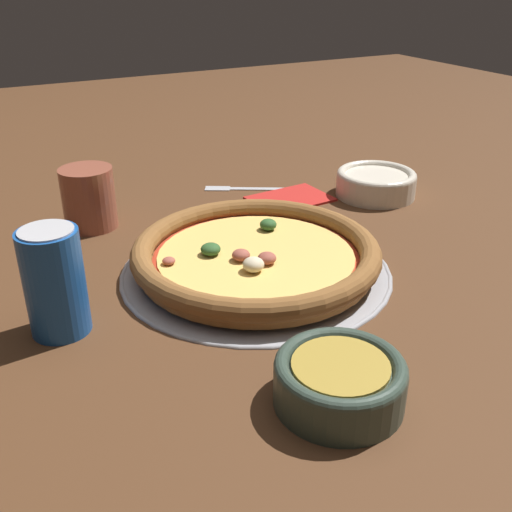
{
  "coord_description": "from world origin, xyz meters",
  "views": [
    {
      "loc": [
        0.33,
        0.63,
        0.38
      ],
      "look_at": [
        0.0,
        0.0,
        0.02
      ],
      "focal_mm": 42.0,
      "sensor_mm": 36.0,
      "label": 1
    }
  ],
  "objects_px": {
    "napkin": "(290,198)",
    "beverage_can": "(54,282)",
    "drinking_cup": "(89,198)",
    "bowl_far": "(376,182)",
    "fork": "(251,188)",
    "pizza": "(256,254)",
    "pizza_tray": "(256,269)",
    "bowl_near": "(340,380)"
  },
  "relations": [
    {
      "from": "beverage_can",
      "to": "bowl_far",
      "type": "bearing_deg",
      "value": -163.15
    },
    {
      "from": "drinking_cup",
      "to": "beverage_can",
      "type": "bearing_deg",
      "value": 69.34
    },
    {
      "from": "bowl_far",
      "to": "beverage_can",
      "type": "bearing_deg",
      "value": 16.85
    },
    {
      "from": "pizza_tray",
      "to": "bowl_far",
      "type": "relative_size",
      "value": 2.62
    },
    {
      "from": "pizza_tray",
      "to": "drinking_cup",
      "type": "xyz_separation_m",
      "value": [
        0.16,
        -0.25,
        0.04
      ]
    },
    {
      "from": "pizza_tray",
      "to": "bowl_near",
      "type": "relative_size",
      "value": 2.92
    },
    {
      "from": "bowl_far",
      "to": "beverage_can",
      "type": "height_order",
      "value": "beverage_can"
    },
    {
      "from": "bowl_far",
      "to": "beverage_can",
      "type": "relative_size",
      "value": 1.11
    },
    {
      "from": "bowl_far",
      "to": "fork",
      "type": "height_order",
      "value": "bowl_far"
    },
    {
      "from": "pizza",
      "to": "bowl_far",
      "type": "relative_size",
      "value": 2.39
    },
    {
      "from": "pizza_tray",
      "to": "fork",
      "type": "distance_m",
      "value": 0.32
    },
    {
      "from": "pizza",
      "to": "napkin",
      "type": "bearing_deg",
      "value": -130.66
    },
    {
      "from": "bowl_near",
      "to": "fork",
      "type": "xyz_separation_m",
      "value": [
        -0.2,
        -0.55,
        -0.02
      ]
    },
    {
      "from": "bowl_far",
      "to": "beverage_can",
      "type": "xyz_separation_m",
      "value": [
        0.58,
        0.18,
        0.04
      ]
    },
    {
      "from": "pizza_tray",
      "to": "fork",
      "type": "bearing_deg",
      "value": -116.23
    },
    {
      "from": "bowl_near",
      "to": "pizza_tray",
      "type": "bearing_deg",
      "value": -101.52
    },
    {
      "from": "bowl_near",
      "to": "bowl_far",
      "type": "relative_size",
      "value": 0.9
    },
    {
      "from": "drinking_cup",
      "to": "napkin",
      "type": "relative_size",
      "value": 0.68
    },
    {
      "from": "bowl_near",
      "to": "drinking_cup",
      "type": "relative_size",
      "value": 1.31
    },
    {
      "from": "pizza",
      "to": "drinking_cup",
      "type": "distance_m",
      "value": 0.3
    },
    {
      "from": "pizza",
      "to": "drinking_cup",
      "type": "relative_size",
      "value": 3.48
    },
    {
      "from": "beverage_can",
      "to": "pizza",
      "type": "bearing_deg",
      "value": -175.33
    },
    {
      "from": "bowl_near",
      "to": "bowl_far",
      "type": "bearing_deg",
      "value": -131.55
    },
    {
      "from": "bowl_near",
      "to": "beverage_can",
      "type": "relative_size",
      "value": 1.0
    },
    {
      "from": "drinking_cup",
      "to": "fork",
      "type": "distance_m",
      "value": 0.3
    },
    {
      "from": "fork",
      "to": "bowl_far",
      "type": "bearing_deg",
      "value": 173.4
    },
    {
      "from": "drinking_cup",
      "to": "napkin",
      "type": "distance_m",
      "value": 0.34
    },
    {
      "from": "pizza_tray",
      "to": "beverage_can",
      "type": "distance_m",
      "value": 0.27
    },
    {
      "from": "drinking_cup",
      "to": "pizza_tray",
      "type": "bearing_deg",
      "value": 121.62
    },
    {
      "from": "fork",
      "to": "pizza_tray",
      "type": "bearing_deg",
      "value": 93.22
    },
    {
      "from": "napkin",
      "to": "fork",
      "type": "bearing_deg",
      "value": -65.59
    },
    {
      "from": "napkin",
      "to": "beverage_can",
      "type": "bearing_deg",
      "value": 27.5
    },
    {
      "from": "napkin",
      "to": "fork",
      "type": "height_order",
      "value": "napkin"
    },
    {
      "from": "pizza",
      "to": "fork",
      "type": "relative_size",
      "value": 1.9
    },
    {
      "from": "bowl_near",
      "to": "napkin",
      "type": "bearing_deg",
      "value": -115.99
    },
    {
      "from": "bowl_far",
      "to": "fork",
      "type": "relative_size",
      "value": 0.8
    },
    {
      "from": "bowl_far",
      "to": "bowl_near",
      "type": "bearing_deg",
      "value": 48.45
    },
    {
      "from": "drinking_cup",
      "to": "beverage_can",
      "type": "height_order",
      "value": "beverage_can"
    },
    {
      "from": "beverage_can",
      "to": "drinking_cup",
      "type": "bearing_deg",
      "value": -110.66
    },
    {
      "from": "napkin",
      "to": "fork",
      "type": "distance_m",
      "value": 0.09
    },
    {
      "from": "pizza_tray",
      "to": "bowl_far",
      "type": "bearing_deg",
      "value": -154.26
    },
    {
      "from": "pizza",
      "to": "fork",
      "type": "distance_m",
      "value": 0.32
    }
  ]
}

